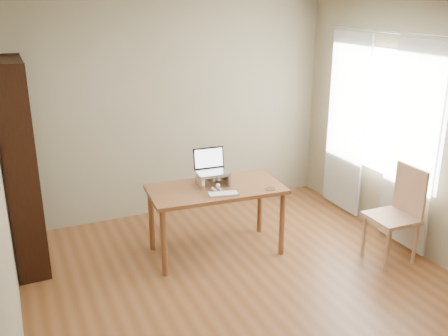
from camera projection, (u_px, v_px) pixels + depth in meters
room at (262, 163)px, 4.21m from camera, size 4.04×4.54×2.64m
bookshelf at (20, 167)px, 4.90m from camera, size 0.30×0.90×2.10m
curtains at (376, 133)px, 5.66m from camera, size 0.03×1.90×2.25m
desk at (216, 196)px, 5.23m from camera, size 1.44×0.80×0.75m
laptop_stand at (213, 177)px, 5.24m from camera, size 0.32×0.25×0.13m
laptop at (211, 166)px, 5.26m from camera, size 0.35×0.30×0.24m
keyboard at (223, 194)px, 5.00m from camera, size 0.33×0.20×0.02m
coaster at (270, 189)px, 5.15m from camera, size 0.11×0.11×0.01m
cat at (209, 179)px, 5.26m from camera, size 0.23×0.47×0.14m
chair at (398, 210)px, 5.14m from camera, size 0.45×0.45×1.01m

